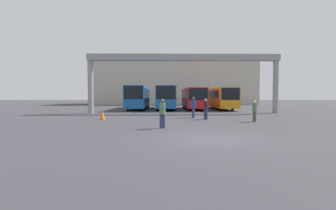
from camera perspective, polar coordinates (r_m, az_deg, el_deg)
ground_plane at (r=10.29m, az=11.07°, el=-8.44°), size 200.00×200.00×0.00m
building_backdrop at (r=54.78m, az=1.43°, el=5.75°), size 37.05×12.00×10.47m
overhead_gantry at (r=25.47m, az=4.00°, el=10.05°), size 21.38×0.80×6.56m
bus_slot_0 at (r=33.49m, az=-7.36°, el=2.19°), size 2.58×11.95×3.25m
bus_slot_1 at (r=32.93m, az=-0.57°, el=2.20°), size 2.61×11.28×3.24m
bus_slot_2 at (r=32.72m, az=6.37°, el=1.94°), size 2.57×10.35×2.99m
bus_slot_3 at (r=34.40m, az=12.72°, el=1.95°), size 2.50×12.32×3.03m
pedestrian_mid_right at (r=20.00m, az=6.47°, el=-0.41°), size 0.38×0.38×1.83m
pedestrian_mid_left at (r=18.60m, az=9.57°, el=-0.86°), size 0.35×0.35×1.70m
pedestrian_near_left at (r=17.81m, az=21.13°, el=-1.32°), size 0.33×0.33×1.58m
pedestrian_near_right at (r=13.31m, az=-1.44°, el=-1.96°), size 0.36×0.36×1.74m
traffic_cone at (r=19.24m, az=-16.34°, el=-2.42°), size 0.44×0.44×0.72m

